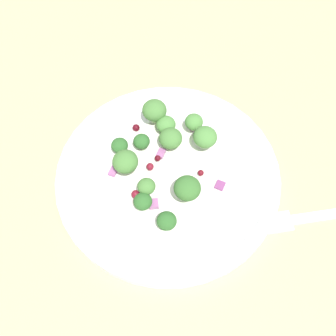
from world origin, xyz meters
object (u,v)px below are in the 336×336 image
(broccoli_floret_0, at_px, (146,187))
(broccoli_floret_2, at_px, (154,111))
(broccoli_floret_1, at_px, (143,202))
(plate, at_px, (168,176))
(fork, at_px, (330,214))

(broccoli_floret_0, relative_size, broccoli_floret_2, 0.68)
(broccoli_floret_0, relative_size, broccoli_floret_1, 0.98)
(plate, relative_size, fork, 1.55)
(plate, xyz_separation_m, fork, (0.11, -0.15, -0.01))
(broccoli_floret_2, bearing_deg, plate, -117.39)
(broccoli_floret_1, bearing_deg, broccoli_floret_2, 45.14)
(broccoli_floret_1, distance_m, fork, 0.21)
(plate, relative_size, broccoli_floret_0, 12.85)
(broccoli_floret_1, bearing_deg, plate, 18.12)
(plate, height_order, fork, plate)
(plate, xyz_separation_m, broccoli_floret_0, (-0.04, -0.01, 0.02))
(broccoli_floret_0, xyz_separation_m, broccoli_floret_1, (-0.01, -0.01, -0.00))
(broccoli_floret_2, relative_size, fork, 0.18)
(broccoli_floret_1, bearing_deg, fork, -40.47)
(broccoli_floret_0, distance_m, broccoli_floret_1, 0.02)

